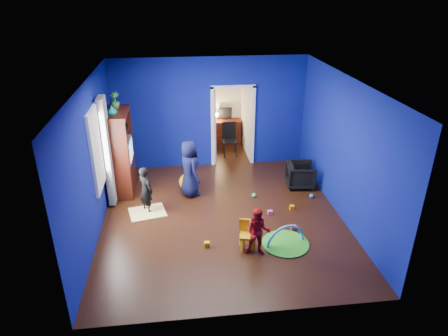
{
  "coord_description": "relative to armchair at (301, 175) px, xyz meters",
  "views": [
    {
      "loc": [
        -0.84,
        -7.2,
        4.54
      ],
      "look_at": [
        0.08,
        0.4,
        0.97
      ],
      "focal_mm": 32.0,
      "sensor_mm": 36.0,
      "label": 1
    }
  ],
  "objects": [
    {
      "name": "play_mat",
      "position": [
        -0.97,
        -2.3,
        -0.29
      ],
      "size": [
        0.9,
        0.9,
        0.02
      ],
      "primitive_type": "cylinder",
      "color": "green",
      "rests_on": "floor"
    },
    {
      "name": "wall_back",
      "position": [
        -2.05,
        1.55,
        1.15
      ],
      "size": [
        5.0,
        0.02,
        2.9
      ],
      "primitive_type": "cube",
      "color": "navy",
      "rests_on": "floor"
    },
    {
      "name": "wall_left",
      "position": [
        -4.55,
        -1.2,
        1.15
      ],
      "size": [
        0.02,
        5.5,
        2.9
      ],
      "primitive_type": "cube",
      "color": "navy",
      "rests_on": "floor"
    },
    {
      "name": "desk_monitor",
      "position": [
        -1.45,
        3.18,
        0.65
      ],
      "size": [
        0.4,
        0.05,
        0.32
      ],
      "primitive_type": "cube",
      "color": "black",
      "rests_on": "study_desk"
    },
    {
      "name": "folding_chair",
      "position": [
        -1.45,
        2.1,
        0.16
      ],
      "size": [
        0.4,
        0.4,
        0.92
      ],
      "primitive_type": "cube",
      "color": "black",
      "rests_on": "floor"
    },
    {
      "name": "yellow_blanket",
      "position": [
        -3.65,
        -0.84,
        -0.28
      ],
      "size": [
        0.87,
        0.75,
        0.03
      ],
      "primitive_type": "cube",
      "rotation": [
        0.0,
        0.0,
        0.23
      ],
      "color": "#F2E07A",
      "rests_on": "floor"
    },
    {
      "name": "toy_0",
      "position": [
        -0.68,
        -1.84,
        -0.25
      ],
      "size": [
        0.1,
        0.08,
        0.1
      ],
      "primitive_type": "cube",
      "color": "#FB2942",
      "rests_on": "floor"
    },
    {
      "name": "toy_2",
      "position": [
        -2.46,
        -2.19,
        -0.25
      ],
      "size": [
        0.1,
        0.08,
        0.1
      ],
      "primitive_type": "cube",
      "color": "#EAB60C",
      "rests_on": "floor"
    },
    {
      "name": "floor",
      "position": [
        -2.05,
        -1.2,
        -0.3
      ],
      "size": [
        5.0,
        5.5,
        0.01
      ],
      "primitive_type": "cube",
      "color": "black",
      "rests_on": "ground"
    },
    {
      "name": "toy_4",
      "position": [
        -1.02,
        -1.22,
        -0.25
      ],
      "size": [
        0.1,
        0.08,
        0.1
      ],
      "primitive_type": "cube",
      "color": "#CC4C99",
      "rests_on": "floor"
    },
    {
      "name": "ceiling",
      "position": [
        -2.05,
        -1.2,
        2.6
      ],
      "size": [
        5.0,
        5.5,
        0.01
      ],
      "primitive_type": "cube",
      "color": "white",
      "rests_on": "wall_back"
    },
    {
      "name": "desk_lamp",
      "position": [
        -1.73,
        3.12,
        0.63
      ],
      "size": [
        0.14,
        0.14,
        0.14
      ],
      "primitive_type": "sphere",
      "color": "#FFD88C",
      "rests_on": "study_desk"
    },
    {
      "name": "potted_plant",
      "position": [
        -4.27,
        0.53,
        1.85
      ],
      "size": [
        0.26,
        0.26,
        0.37
      ],
      "primitive_type": "imported",
      "rotation": [
        0.0,
        0.0,
        -0.3
      ],
      "color": "#348F34",
      "rests_on": "tv_armoire"
    },
    {
      "name": "child_black",
      "position": [
        -3.65,
        -0.74,
        0.22
      ],
      "size": [
        0.44,
        0.45,
        1.05
      ],
      "primitive_type": "imported",
      "rotation": [
        0.0,
        0.0,
        2.29
      ],
      "color": "black",
      "rests_on": "floor"
    },
    {
      "name": "toy_arch",
      "position": [
        -0.97,
        -2.3,
        -0.28
      ],
      "size": [
        0.79,
        0.24,
        0.8
      ],
      "primitive_type": "torus",
      "rotation": [
        1.57,
        0.0,
        0.25
      ],
      "color": "#3F8CD8",
      "rests_on": "floor"
    },
    {
      "name": "hopper_ball",
      "position": [
        -2.73,
        0.14,
        -0.09
      ],
      "size": [
        0.41,
        0.41,
        0.41
      ],
      "primitive_type": "sphere",
      "color": "yellow",
      "rests_on": "floor"
    },
    {
      "name": "toy_5",
      "position": [
        -0.5,
        -1.06,
        -0.25
      ],
      "size": [
        0.1,
        0.08,
        0.1
      ],
      "primitive_type": "cube",
      "color": "orange",
      "rests_on": "floor"
    },
    {
      "name": "kid_chair",
      "position": [
        -1.71,
        -2.32,
        -0.05
      ],
      "size": [
        0.34,
        0.34,
        0.5
      ],
      "primitive_type": "cube",
      "rotation": [
        0.0,
        0.0,
        -0.23
      ],
      "color": "yellow",
      "rests_on": "floor"
    },
    {
      "name": "crt_tv",
      "position": [
        -4.23,
        0.31,
        0.72
      ],
      "size": [
        0.46,
        0.7,
        0.54
      ],
      "primitive_type": "cube",
      "color": "silver",
      "rests_on": "tv_armoire"
    },
    {
      "name": "curtain",
      "position": [
        -4.42,
        -0.3,
        0.95
      ],
      "size": [
        0.14,
        0.42,
        2.4
      ],
      "primitive_type": "cube",
      "color": "slate",
      "rests_on": "floor"
    },
    {
      "name": "book_shelf",
      "position": [
        -1.45,
        3.17,
        1.72
      ],
      "size": [
        0.88,
        0.24,
        0.04
      ],
      "primitive_type": "cube",
      "color": "white",
      "rests_on": "study_desk"
    },
    {
      "name": "toy_3",
      "position": [
        -1.22,
        -0.42,
        -0.24
      ],
      "size": [
        0.11,
        0.11,
        0.11
      ],
      "primitive_type": "sphere",
      "color": "#36BE61",
      "rests_on": "floor"
    },
    {
      "name": "window_left",
      "position": [
        -4.54,
        -0.85,
        1.25
      ],
      "size": [
        0.03,
        0.95,
        1.55
      ],
      "primitive_type": "cube",
      "color": "white",
      "rests_on": "wall_left"
    },
    {
      "name": "alcove",
      "position": [
        -1.45,
        2.42,
        0.95
      ],
      "size": [
        1.0,
        1.75,
        2.5
      ],
      "primitive_type": null,
      "color": "silver",
      "rests_on": "floor"
    },
    {
      "name": "toddler_red",
      "position": [
        -1.56,
        -2.52,
        0.17
      ],
      "size": [
        0.52,
        0.44,
        0.94
      ],
      "primitive_type": "imported",
      "rotation": [
        0.0,
        0.0,
        -0.2
      ],
      "color": "red",
      "rests_on": "floor"
    },
    {
      "name": "armchair",
      "position": [
        0.0,
        0.0,
        0.0
      ],
      "size": [
        0.73,
        0.71,
        0.6
      ],
      "primitive_type": "imported",
      "rotation": [
        0.0,
        0.0,
        1.45
      ],
      "color": "black",
      "rests_on": "floor"
    },
    {
      "name": "vase",
      "position": [
        -4.27,
        0.01,
        1.77
      ],
      "size": [
        0.24,
        0.24,
        0.22
      ],
      "primitive_type": "imported",
      "rotation": [
        0.0,
        0.0,
        -0.2
      ],
      "color": "#0C5661",
      "rests_on": "tv_armoire"
    },
    {
      "name": "wall_right",
      "position": [
        0.45,
        -1.2,
        1.15
      ],
      "size": [
        0.02,
        5.5,
        2.9
      ],
      "primitive_type": "cube",
      "color": "navy",
      "rests_on": "floor"
    },
    {
      "name": "toy_1",
      "position": [
        0.1,
        -0.61,
        -0.24
      ],
      "size": [
        0.11,
        0.11,
        0.11
      ],
      "primitive_type": "sphere",
      "color": "blue",
      "rests_on": "floor"
    },
    {
      "name": "child_navy",
      "position": [
        -2.68,
        -0.11,
        0.38
      ],
      "size": [
        0.65,
        0.77,
        1.35
      ],
      "primitive_type": "imported",
      "rotation": [
        0.0,
        0.0,
        1.96
      ],
      "color": "#0E1736",
      "rests_on": "floor"
    },
    {
      "name": "study_desk",
      "position": [
        -1.45,
        3.06,
        0.08
      ],
      "size": [
        0.88,
        0.44,
        0.75
      ],
      "primitive_type": "cube",
      "color": "#3D140A",
      "rests_on": "floor"
    },
    {
      "name": "doorway",
      "position": [
        -1.45,
        1.55,
        0.75
      ],
      "size": [
        1.16,
        0.1,
        2.1
      ],
      "primitive_type": "cube",
      "color": "white",
      "rests_on": "floor"
    },
    {
      "name": "wall_front",
      "position": [
        -2.05,
        -3.95,
        1.15
      ],
      "size": [
        5.0,
        0.02,
        2.9
      ],
      "primitive_type": "cube",
      "color": "navy",
      "rests_on": "floor"
    },
    {
      "name": "tv_armoire",
      "position": [
        -4.27,
        0.31,
        0.68
      ],
      "size": [
        0.58,
        1.14,
        1.96
      ],
      "primitive_type": "cube",
      "color": "#40170A",
      "rests_on": "floor"
    }
  ]
}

